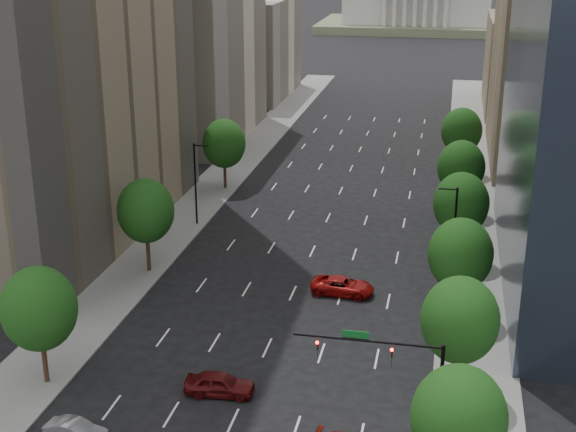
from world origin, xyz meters
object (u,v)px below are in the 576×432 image
Objects in this scene: traffic_signal at (400,368)px; car_red_far at (342,286)px; capitol at (418,2)px; car_maroon at (220,384)px; car_silver at (76,431)px.

car_red_far is at bearing 106.83° from traffic_signal.
traffic_signal is 219.99m from capitol.
traffic_signal is at bearing -108.22° from car_maroon.
traffic_signal is 1.66× the size of car_red_far.
car_red_far reaches higher than car_silver.
car_maroon is (-12.23, 2.99, -4.35)m from traffic_signal.
car_red_far is (-6.27, 20.71, -4.41)m from traffic_signal.
traffic_signal is at bearing -87.26° from capitol.
car_silver is (-9.00, -223.58, -7.92)m from capitol.
capitol reaches higher than car_red_far.
car_silver is 0.73× the size of car_red_far.
capitol reaches higher than traffic_signal.
traffic_signal reaches higher than car_silver.
traffic_signal is 0.15× the size of capitol.
car_red_far is (4.26, -199.00, -7.82)m from capitol.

